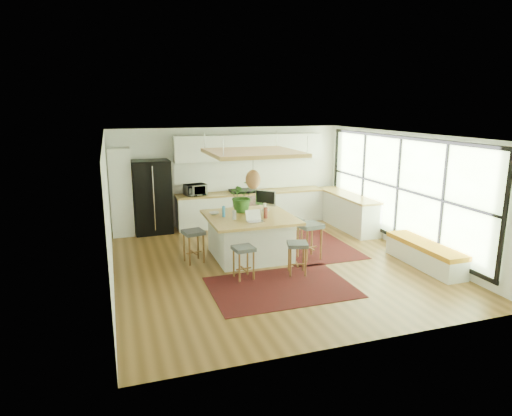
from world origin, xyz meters
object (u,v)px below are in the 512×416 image
object	(u,v)px
island_plant	(242,199)
stool_right_front	(309,243)
fridge	(152,198)
stool_right_back	(293,233)
microwave	(195,188)
island	(250,236)
stool_near_left	(244,261)
stool_left_side	(194,246)
laptop	(256,216)
monitor	(266,199)
stool_near_right	(297,257)

from	to	relation	value
island_plant	stool_right_front	bearing A→B (deg)	-38.81
fridge	stool_right_back	distance (m)	3.84
stool_right_front	island_plant	bearing A→B (deg)	141.19
stool_right_front	microwave	world-z (taller)	microwave
microwave	stool_right_front	bearing A→B (deg)	-71.75
stool_right_front	stool_right_back	distance (m)	0.87
island	stool_near_left	world-z (taller)	island
stool_right_front	stool_left_side	distance (m)	2.50
stool_right_front	laptop	size ratio (longest dim) A/B	2.23
island	monitor	bearing A→B (deg)	37.26
island	stool_right_back	size ratio (longest dim) A/B	2.67
fridge	island	world-z (taller)	fridge
stool_left_side	monitor	distance (m)	1.97
stool_right_front	stool_left_side	bearing A→B (deg)	166.80
laptop	stool_right_front	bearing A→B (deg)	-8.15
stool_left_side	monitor	size ratio (longest dim) A/B	1.37
stool_right_back	island_plant	size ratio (longest dim) A/B	0.95
stool_near_right	stool_right_back	xyz separation A→B (m)	(0.59, 1.63, 0.00)
stool_right_front	stool_right_back	bearing A→B (deg)	92.00
stool_right_front	laptop	bearing A→B (deg)	178.78
stool_near_left	fridge	bearing A→B (deg)	109.29
stool_left_side	laptop	xyz separation A→B (m)	(1.21, -0.55, 0.70)
laptop	monitor	distance (m)	1.05
laptop	island_plant	xyz separation A→B (m)	(0.00, 0.96, 0.16)
laptop	monitor	world-z (taller)	monitor
fridge	stool_near_left	size ratio (longest dim) A/B	2.95
island	microwave	distance (m)	2.81
stool_near_right	stool_right_front	distance (m)	0.98
stool_right_front	stool_left_side	size ratio (longest dim) A/B	1.14
stool_left_side	island_plant	bearing A→B (deg)	19.01
stool_near_right	stool_right_back	world-z (taller)	stool_right_back
stool_right_front	monitor	xyz separation A→B (m)	(-0.69, 0.92, 0.83)
stool_near_right	microwave	distance (m)	4.22
stool_near_left	monitor	world-z (taller)	monitor
island	island_plant	size ratio (longest dim) A/B	2.54
stool_near_left	stool_near_right	world-z (taller)	stool_near_right
stool_right_front	microwave	size ratio (longest dim) A/B	1.46
fridge	microwave	world-z (taller)	fridge
stool_near_left	stool_near_right	xyz separation A→B (m)	(1.08, -0.11, 0.00)
island	stool_near_right	bearing A→B (deg)	-66.32
stool_near_right	laptop	distance (m)	1.21
monitor	island_plant	distance (m)	0.54
island	monitor	xyz separation A→B (m)	(0.50, 0.38, 0.72)
stool_left_side	microwave	xyz separation A→B (m)	(0.55, 2.62, 0.76)
fridge	stool_near_right	size ratio (longest dim) A/B	2.91
stool_near_right	stool_left_side	distance (m)	2.25
fridge	stool_near_left	world-z (taller)	fridge
stool_right_back	microwave	bearing A→B (deg)	128.72
stool_right_front	microwave	bearing A→B (deg)	120.64
stool_right_front	laptop	world-z (taller)	laptop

